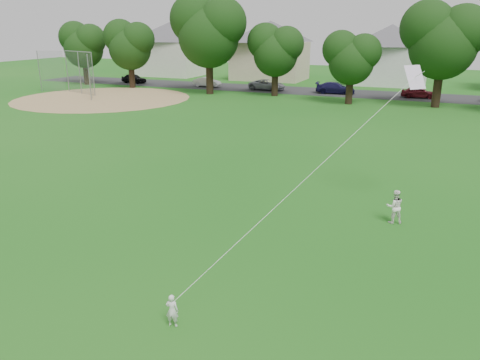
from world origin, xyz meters
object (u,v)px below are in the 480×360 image
at_px(kite, 320,165).
at_px(baseball_backstop, 75,73).
at_px(toddler, 172,310).
at_px(older_boy, 395,207).

xyz_separation_m(kite, baseball_backstop, (-33.65, 27.08, -0.69)).
bearing_deg(kite, baseball_backstop, 141.17).
distance_m(toddler, older_boy, 9.98).
bearing_deg(baseball_backstop, kite, -38.83).
relative_size(kite, baseball_backstop, 1.30).
distance_m(kite, baseball_backstop, 43.20).
xyz_separation_m(older_boy, baseball_backstop, (-35.83, 23.69, 1.62)).
height_order(toddler, baseball_backstop, baseball_backstop).
bearing_deg(older_boy, toddler, 41.31).
height_order(kite, baseball_backstop, kite).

